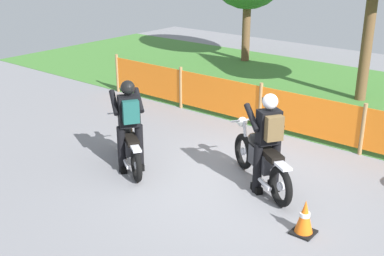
% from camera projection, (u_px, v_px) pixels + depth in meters
% --- Properties ---
extents(ground, '(24.00, 24.00, 0.02)m').
position_uv_depth(ground, '(242.00, 181.00, 8.53)').
color(ground, gray).
extents(grass_verge, '(24.00, 6.92, 0.01)m').
position_uv_depth(grass_verge, '(367.00, 101.00, 12.79)').
color(grass_verge, '#427A33').
rests_on(grass_verge, ground).
extents(barrier_fence, '(11.59, 0.08, 1.05)m').
position_uv_depth(barrier_fence, '(308.00, 116.00, 10.09)').
color(barrier_fence, '#997547').
rests_on(barrier_fence, ground).
extents(motorcycle_lead, '(1.83, 1.24, 0.99)m').
position_uv_depth(motorcycle_lead, '(261.00, 159.00, 8.23)').
color(motorcycle_lead, black).
rests_on(motorcycle_lead, ground).
extents(motorcycle_trailing, '(1.64, 1.10, 0.89)m').
position_uv_depth(motorcycle_trailing, '(128.00, 144.00, 8.96)').
color(motorcycle_trailing, black).
rests_on(motorcycle_trailing, ground).
extents(rider_lead, '(0.79, 0.72, 1.69)m').
position_uv_depth(rider_lead, '(268.00, 138.00, 7.86)').
color(rider_lead, black).
rests_on(rider_lead, ground).
extents(rider_trailing, '(0.79, 0.72, 1.69)m').
position_uv_depth(rider_trailing, '(129.00, 121.00, 8.60)').
color(rider_trailing, black).
rests_on(rider_trailing, ground).
extents(traffic_cone, '(0.32, 0.32, 0.53)m').
position_uv_depth(traffic_cone, '(305.00, 217.00, 6.90)').
color(traffic_cone, black).
rests_on(traffic_cone, ground).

